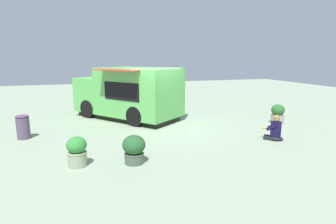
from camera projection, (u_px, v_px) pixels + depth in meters
The scene contains 7 objects.
ground_plane at pixel (161, 126), 11.45m from camera, with size 40.00×40.00×0.00m, color #92A487.
food_truck at pixel (129, 94), 12.65m from camera, with size 4.84×5.28×2.35m.
person_customer at pixel (275, 130), 9.44m from camera, with size 0.73×0.71×0.89m.
planter_flowering_near at pixel (77, 151), 7.12m from camera, with size 0.52×0.52×0.80m.
planter_flowering_far at pixel (134, 149), 7.32m from camera, with size 0.62×0.62×0.78m.
planter_flowering_side at pixel (278, 114), 11.76m from camera, with size 0.56×0.56×0.83m.
trash_bin at pixel (23, 127), 9.55m from camera, with size 0.44×0.44×0.85m.
Camera 1 is at (3.04, 10.69, 2.82)m, focal length 29.27 mm.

